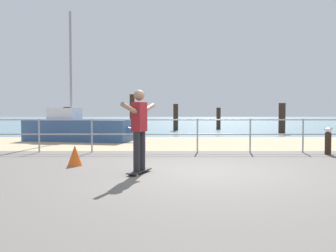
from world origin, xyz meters
The scene contains 15 objects.
ground_plane centered at (0.00, -1.00, 0.00)m, with size 24.00×10.00×0.04m, color #605B56.
beach_strip centered at (0.00, 7.00, 0.00)m, with size 24.00×6.00×0.04m, color tan.
sea_surface centered at (0.00, 35.00, 0.00)m, with size 72.00×50.00×0.04m, color slate.
railing_fence centered at (-1.32, 3.60, 0.70)m, with size 12.99×0.05×1.05m.
sailboat centered at (-4.23, 7.82, 0.52)m, with size 5.07×2.29×5.40m.
skateboard centered at (-1.20, -0.23, 0.07)m, with size 0.48×0.82×0.08m.
skateboarder centered at (-1.20, -0.23, 1.02)m, with size 0.61×1.38×1.65m.
bollard_short centered at (4.07, 3.07, 0.33)m, with size 0.18×0.18×0.66m, color #332319.
seagull centered at (4.07, 3.05, 0.74)m, with size 0.15×0.49×0.18m.
groyne_post_0 centered at (-5.96, 12.04, 0.74)m, with size 0.36×0.36×1.47m, color #332319.
groyne_post_1 centered at (-3.04, 17.63, 1.18)m, with size 0.33×0.33×2.36m, color #332319.
groyne_post_2 centered at (-0.12, 15.93, 0.84)m, with size 0.31×0.31×1.69m, color #332319.
groyne_post_3 centered at (2.80, 17.50, 0.73)m, with size 0.28×0.28×1.46m, color #332319.
groyne_post_4 centered at (5.72, 12.98, 0.85)m, with size 0.37×0.37×1.69m, color #332319.
traffic_cone centered at (-2.79, 0.85, 0.25)m, with size 0.36×0.36×0.50m, color #E55919.
Camera 1 is at (-0.61, -7.92, 1.33)m, focal length 40.36 mm.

